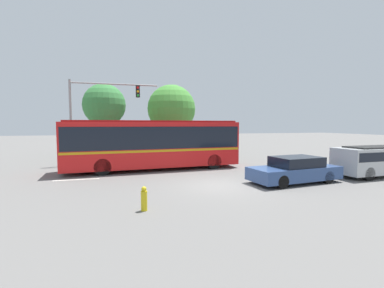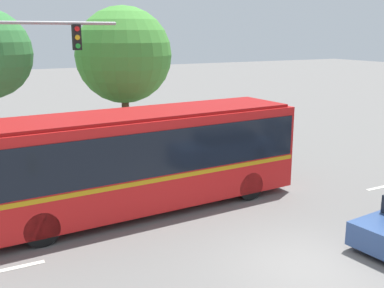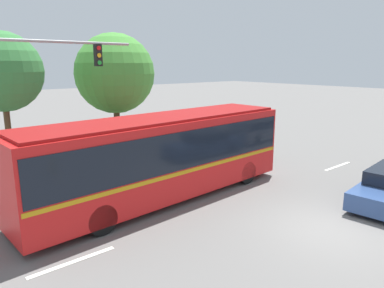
{
  "view_description": "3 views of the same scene",
  "coord_description": "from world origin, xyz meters",
  "px_view_note": "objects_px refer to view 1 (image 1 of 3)",
  "views": [
    {
      "loc": [
        -4.97,
        -12.14,
        3.0
      ],
      "look_at": [
        -0.01,
        5.0,
        1.7
      ],
      "focal_mm": 24.93,
      "sensor_mm": 36.0,
      "label": 1
    },
    {
      "loc": [
        -7.64,
        -8.07,
        5.75
      ],
      "look_at": [
        -0.11,
        6.06,
        1.89
      ],
      "focal_mm": 43.56,
      "sensor_mm": 36.0,
      "label": 2
    },
    {
      "loc": [
        -10.18,
        -5.32,
        5.24
      ],
      "look_at": [
        -1.55,
        4.9,
        2.2
      ],
      "focal_mm": 33.31,
      "sensor_mm": 36.0,
      "label": 3
    }
  ],
  "objects_px": {
    "traffic_light_pole": "(94,107)",
    "street_tree_left": "(104,105)",
    "city_bus": "(154,142)",
    "suv_left_lane": "(374,159)",
    "street_tree_centre": "(171,109)",
    "sedan_foreground": "(295,170)",
    "fire_hydrant": "(144,199)"
  },
  "relations": [
    {
      "from": "city_bus",
      "to": "suv_left_lane",
      "type": "distance_m",
      "value": 13.34
    },
    {
      "from": "suv_left_lane",
      "to": "street_tree_left",
      "type": "distance_m",
      "value": 21.42
    },
    {
      "from": "traffic_light_pole",
      "to": "street_tree_left",
      "type": "bearing_deg",
      "value": 83.91
    },
    {
      "from": "city_bus",
      "to": "suv_left_lane",
      "type": "height_order",
      "value": "city_bus"
    },
    {
      "from": "sedan_foreground",
      "to": "traffic_light_pole",
      "type": "xyz_separation_m",
      "value": [
        -10.39,
        9.6,
        3.67
      ]
    },
    {
      "from": "suv_left_lane",
      "to": "street_tree_left",
      "type": "height_order",
      "value": "street_tree_left"
    },
    {
      "from": "sedan_foreground",
      "to": "fire_hydrant",
      "type": "height_order",
      "value": "sedan_foreground"
    },
    {
      "from": "sedan_foreground",
      "to": "street_tree_centre",
      "type": "distance_m",
      "value": 16.29
    },
    {
      "from": "sedan_foreground",
      "to": "fire_hydrant",
      "type": "bearing_deg",
      "value": 11.09
    },
    {
      "from": "city_bus",
      "to": "street_tree_centre",
      "type": "relative_size",
      "value": 1.63
    },
    {
      "from": "street_tree_left",
      "to": "city_bus",
      "type": "bearing_deg",
      "value": -68.15
    },
    {
      "from": "sedan_foreground",
      "to": "street_tree_centre",
      "type": "height_order",
      "value": "street_tree_centre"
    },
    {
      "from": "suv_left_lane",
      "to": "fire_hydrant",
      "type": "bearing_deg",
      "value": 9.03
    },
    {
      "from": "sedan_foreground",
      "to": "suv_left_lane",
      "type": "relative_size",
      "value": 1.05
    },
    {
      "from": "city_bus",
      "to": "sedan_foreground",
      "type": "relative_size",
      "value": 2.32
    },
    {
      "from": "city_bus",
      "to": "fire_hydrant",
      "type": "height_order",
      "value": "city_bus"
    },
    {
      "from": "suv_left_lane",
      "to": "sedan_foreground",
      "type": "bearing_deg",
      "value": -0.47
    },
    {
      "from": "sedan_foreground",
      "to": "street_tree_left",
      "type": "bearing_deg",
      "value": -61.96
    },
    {
      "from": "street_tree_left",
      "to": "street_tree_centre",
      "type": "relative_size",
      "value": 0.96
    },
    {
      "from": "traffic_light_pole",
      "to": "fire_hydrant",
      "type": "relative_size",
      "value": 7.49
    },
    {
      "from": "sedan_foreground",
      "to": "fire_hydrant",
      "type": "distance_m",
      "value": 8.38
    },
    {
      "from": "sedan_foreground",
      "to": "suv_left_lane",
      "type": "xyz_separation_m",
      "value": [
        5.46,
        0.13,
        0.38
      ]
    },
    {
      "from": "suv_left_lane",
      "to": "street_tree_left",
      "type": "bearing_deg",
      "value": -45.24
    },
    {
      "from": "street_tree_left",
      "to": "sedan_foreground",
      "type": "bearing_deg",
      "value": -56.03
    },
    {
      "from": "city_bus",
      "to": "suv_left_lane",
      "type": "bearing_deg",
      "value": -29.5
    },
    {
      "from": "suv_left_lane",
      "to": "street_tree_centre",
      "type": "distance_m",
      "value": 18.01
    },
    {
      "from": "city_bus",
      "to": "suv_left_lane",
      "type": "xyz_separation_m",
      "value": [
        11.89,
        -5.98,
        -0.84
      ]
    },
    {
      "from": "city_bus",
      "to": "sedan_foreground",
      "type": "height_order",
      "value": "city_bus"
    },
    {
      "from": "sedan_foreground",
      "to": "suv_left_lane",
      "type": "height_order",
      "value": "suv_left_lane"
    },
    {
      "from": "fire_hydrant",
      "to": "suv_left_lane",
      "type": "bearing_deg",
      "value": 10.84
    },
    {
      "from": "street_tree_left",
      "to": "fire_hydrant",
      "type": "distance_m",
      "value": 17.73
    },
    {
      "from": "street_tree_centre",
      "to": "city_bus",
      "type": "bearing_deg",
      "value": -108.55
    }
  ]
}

